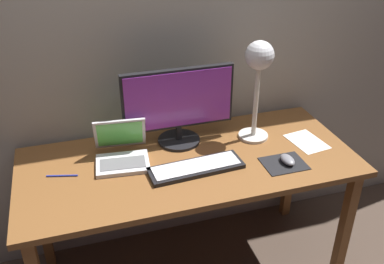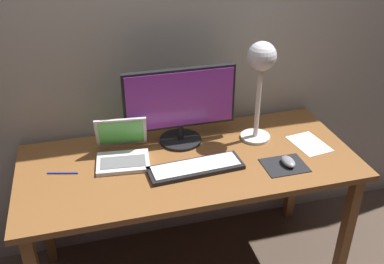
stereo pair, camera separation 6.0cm
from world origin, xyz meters
name	(u,v)px [view 1 (the left image)]	position (x,y,z in m)	size (l,w,h in m)	color
back_wall	(165,21)	(0.00, 0.40, 1.30)	(4.80, 0.06, 2.60)	#9E998E
desk	(189,173)	(0.00, 0.00, 0.66)	(1.60, 0.70, 0.74)	brown
monitor	(178,104)	(0.00, 0.18, 0.95)	(0.55, 0.21, 0.39)	black
keyboard_main	(196,168)	(0.01, -0.09, 0.75)	(0.45, 0.17, 0.03)	black
laptop	(121,149)	(-0.30, 0.10, 0.80)	(0.27, 0.27, 0.19)	silver
desk_lamp	(259,68)	(0.38, 0.11, 1.12)	(0.15, 0.15, 0.51)	beige
mousepad	(284,164)	(0.42, -0.17, 0.74)	(0.20, 0.16, 0.00)	black
mouse	(288,160)	(0.43, -0.17, 0.76)	(0.06, 0.10, 0.03)	slate
paper_sheet_near_mouse	(307,142)	(0.62, -0.02, 0.74)	(0.15, 0.21, 0.00)	white
pen	(62,176)	(-0.59, 0.04, 0.74)	(0.01, 0.01, 0.14)	#2633A5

